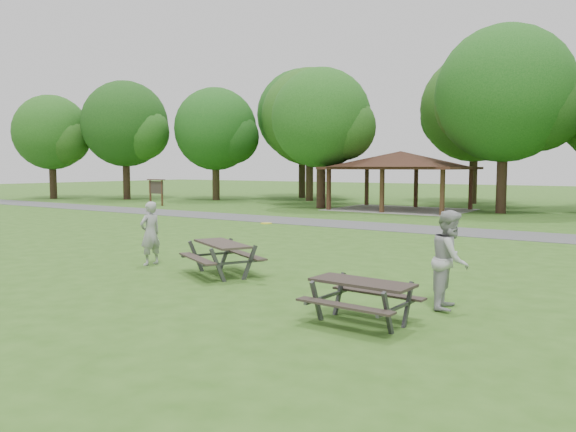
% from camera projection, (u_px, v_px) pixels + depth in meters
% --- Properties ---
extents(ground, '(160.00, 160.00, 0.00)m').
position_uv_depth(ground, '(165.00, 277.00, 14.02)').
color(ground, '#315E1B').
rests_on(ground, ground).
extents(asphalt_path, '(120.00, 3.20, 0.02)m').
position_uv_depth(asphalt_path, '(394.00, 227.00, 25.52)').
color(asphalt_path, '#4E4E51').
rests_on(asphalt_path, ground).
extents(pavilion, '(8.60, 7.01, 3.76)m').
position_uv_depth(pavilion, '(400.00, 162.00, 35.73)').
color(pavilion, '#361E13').
rests_on(pavilion, ground).
extents(notice_board, '(1.60, 0.30, 1.88)m').
position_uv_depth(notice_board, '(156.00, 187.00, 39.96)').
color(notice_board, '#3E2216').
rests_on(notice_board, ground).
extents(tree_row_a, '(7.56, 7.20, 9.97)m').
position_uv_depth(tree_row_a, '(126.00, 127.00, 47.30)').
color(tree_row_a, black).
rests_on(tree_row_a, ground).
extents(tree_row_b, '(7.14, 6.80, 9.28)m').
position_uv_depth(tree_row_b, '(216.00, 132.00, 46.28)').
color(tree_row_b, '#312416').
rests_on(tree_row_b, ground).
extents(tree_row_c, '(8.19, 7.80, 10.67)m').
position_uv_depth(tree_row_c, '(311.00, 120.00, 45.13)').
color(tree_row_c, '#322316').
rests_on(tree_row_c, ground).
extents(tree_row_d, '(6.93, 6.60, 9.27)m').
position_uv_depth(tree_row_d, '(323.00, 121.00, 37.05)').
color(tree_row_d, black).
rests_on(tree_row_d, ground).
extents(tree_row_e, '(8.40, 8.00, 11.02)m').
position_uv_depth(tree_row_e, '(506.00, 98.00, 32.81)').
color(tree_row_e, '#301E15').
rests_on(tree_row_e, ground).
extents(tree_deep_a, '(8.40, 8.00, 11.38)m').
position_uv_depth(tree_deep_a, '(303.00, 117.00, 49.64)').
color(tree_deep_a, black).
rests_on(tree_deep_a, ground).
extents(tree_deep_b, '(8.40, 8.00, 11.13)m').
position_uv_depth(tree_deep_b, '(476.00, 111.00, 41.63)').
color(tree_deep_b, '#302015').
rests_on(tree_deep_b, ground).
extents(tree_flank_left, '(6.72, 6.40, 8.93)m').
position_uv_depth(tree_flank_left, '(52.00, 135.00, 48.27)').
color(tree_flank_left, black).
rests_on(tree_flank_left, ground).
extents(picnic_table_middle, '(2.51, 2.33, 0.87)m').
position_uv_depth(picnic_table_middle, '(222.00, 250.00, 14.22)').
color(picnic_table_middle, '#322A24').
rests_on(picnic_table_middle, ground).
extents(picnic_table_far, '(1.88, 1.54, 0.79)m').
position_uv_depth(picnic_table_far, '(362.00, 291.00, 9.82)').
color(picnic_table_far, black).
rests_on(picnic_table_far, ground).
extents(frisbee_in_flight, '(0.33, 0.33, 0.02)m').
position_uv_depth(frisbee_in_flight, '(266.00, 223.00, 13.35)').
color(frisbee_in_flight, yellow).
rests_on(frisbee_in_flight, ground).
extents(frisbee_thrower, '(0.49, 0.69, 1.79)m').
position_uv_depth(frisbee_thrower, '(150.00, 233.00, 15.71)').
color(frisbee_thrower, '#9C9C9E').
rests_on(frisbee_thrower, ground).
extents(frisbee_catcher, '(0.87, 1.04, 1.93)m').
position_uv_depth(frisbee_catcher, '(450.00, 260.00, 10.86)').
color(frisbee_catcher, '#AFAFB2').
rests_on(frisbee_catcher, ground).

